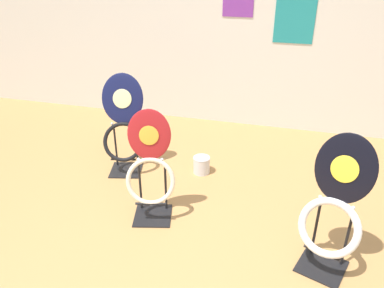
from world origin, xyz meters
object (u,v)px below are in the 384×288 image
(toilet_seat_display_jazz_black, at_px, (334,210))
(paint_can, at_px, (202,164))
(toilet_seat_display_navy_moon, at_px, (123,125))

(toilet_seat_display_jazz_black, relative_size, paint_can, 5.59)
(toilet_seat_display_navy_moon, height_order, paint_can, toilet_seat_display_navy_moon)
(toilet_seat_display_jazz_black, distance_m, paint_can, 1.43)
(toilet_seat_display_jazz_black, bearing_deg, toilet_seat_display_navy_moon, 155.28)
(paint_can, bearing_deg, toilet_seat_display_navy_moon, -170.85)
(toilet_seat_display_navy_moon, bearing_deg, toilet_seat_display_jazz_black, -24.72)
(toilet_seat_display_navy_moon, distance_m, toilet_seat_display_jazz_black, 1.91)
(toilet_seat_display_navy_moon, distance_m, paint_can, 0.79)
(toilet_seat_display_jazz_black, xyz_separation_m, paint_can, (-1.04, 0.91, -0.35))
(toilet_seat_display_navy_moon, relative_size, paint_can, 5.50)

